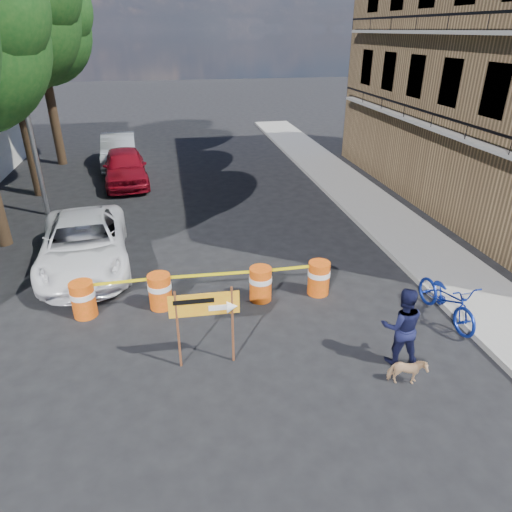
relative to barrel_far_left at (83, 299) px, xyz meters
name	(u,v)px	position (x,y,z in m)	size (l,w,h in m)	color
ground	(250,354)	(3.65, -2.21, -0.47)	(120.00, 120.00, 0.00)	black
sidewalk_east	(393,225)	(9.85, 3.79, -0.40)	(2.40, 40.00, 0.15)	gray
tree_mid_b	(3,14)	(-3.08, 9.79, 6.24)	(5.67, 5.40, 9.62)	#332316
tree_far	(39,30)	(-3.09, 14.79, 5.74)	(5.04, 4.80, 8.84)	#332316
streetlamp	(24,92)	(-2.28, 7.29, 3.90)	(1.25, 0.18, 8.00)	gray
barrel_far_left	(83,299)	(0.00, 0.00, 0.00)	(0.58, 0.58, 0.90)	#C9550B
barrel_mid_left	(160,291)	(1.80, 0.04, 0.00)	(0.58, 0.58, 0.90)	#C9550B
barrel_mid_right	(261,283)	(4.31, -0.07, 0.00)	(0.58, 0.58, 0.90)	#C9550B
barrel_far_right	(319,277)	(5.85, -0.05, 0.00)	(0.58, 0.58, 0.90)	#C9550B
detour_sign	(213,310)	(2.91, -2.34, 0.83)	(1.39, 0.26, 1.78)	#592D19
pedestrian	(402,327)	(6.63, -2.99, 0.39)	(0.84, 0.66, 1.73)	black
bicycle	(451,280)	(8.45, -1.75, 0.58)	(0.73, 1.11, 2.11)	navy
dog	(407,372)	(6.48, -3.67, -0.17)	(0.32, 0.71, 0.60)	tan
suv_white	(84,244)	(-0.31, 2.68, 0.24)	(2.38, 5.16, 1.43)	white
sedan_red	(125,167)	(0.33, 10.71, 0.30)	(1.82, 4.53, 1.54)	maroon
sedan_silver	(119,150)	(-0.17, 13.94, 0.30)	(1.62, 4.66, 1.53)	#B9BAC1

